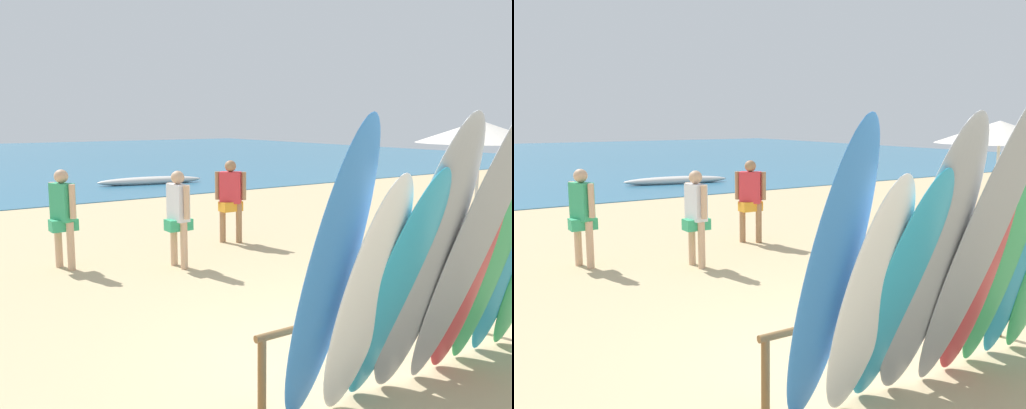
% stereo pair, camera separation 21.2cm
% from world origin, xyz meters
% --- Properties ---
extents(ground, '(60.00, 60.00, 0.00)m').
position_xyz_m(ground, '(0.00, 14.00, 0.00)').
color(ground, tan).
extents(surfboard_rack, '(3.07, 0.07, 0.65)m').
position_xyz_m(surfboard_rack, '(0.00, 0.00, 0.52)').
color(surfboard_rack, brown).
rests_on(surfboard_rack, ground).
extents(surfboard_blue_0, '(0.58, 0.81, 2.37)m').
position_xyz_m(surfboard_blue_0, '(-1.28, -0.54, 1.18)').
color(surfboard_blue_0, '#337AD1').
rests_on(surfboard_blue_0, ground).
extents(surfboard_white_1, '(0.62, 0.75, 1.97)m').
position_xyz_m(surfboard_white_1, '(-0.94, -0.58, 0.98)').
color(surfboard_white_1, white).
rests_on(surfboard_white_1, ground).
extents(surfboard_teal_2, '(0.57, 0.89, 2.00)m').
position_xyz_m(surfboard_teal_2, '(-0.64, -0.59, 1.00)').
color(surfboard_teal_2, '#289EC6').
rests_on(surfboard_teal_2, ground).
extents(surfboard_grey_3, '(0.66, 0.99, 2.39)m').
position_xyz_m(surfboard_grey_3, '(-0.39, -0.65, 1.19)').
color(surfboard_grey_3, '#999EA3').
rests_on(surfboard_grey_3, ground).
extents(surfboard_grey_4, '(0.53, 1.11, 2.67)m').
position_xyz_m(surfboard_grey_4, '(0.02, -0.79, 1.33)').
color(surfboard_grey_4, '#999EA3').
rests_on(surfboard_grey_4, ground).
extents(surfboard_red_5, '(0.54, 0.71, 2.03)m').
position_xyz_m(surfboard_red_5, '(0.35, -0.54, 1.02)').
color(surfboard_red_5, '#D13D42').
rests_on(surfboard_red_5, ground).
extents(surfboard_green_6, '(0.51, 0.80, 2.32)m').
position_xyz_m(surfboard_green_6, '(0.68, -0.57, 1.16)').
color(surfboard_green_6, '#38B266').
rests_on(surfboard_green_6, ground).
extents(surfboard_teal_7, '(0.53, 0.82, 2.32)m').
position_xyz_m(surfboard_teal_7, '(0.99, -0.56, 1.16)').
color(surfboard_teal_7, '#289EC6').
rests_on(surfboard_teal_7, ground).
extents(beachgoer_photographing, '(0.46, 0.42, 1.54)m').
position_xyz_m(beachgoer_photographing, '(1.59, 5.41, 0.89)').
color(beachgoer_photographing, '#9E704C').
rests_on(beachgoer_photographing, ground).
extents(beachgoer_midbeach, '(0.40, 0.56, 1.54)m').
position_xyz_m(beachgoer_midbeach, '(-1.51, 5.28, 0.89)').
color(beachgoer_midbeach, tan).
rests_on(beachgoer_midbeach, ground).
extents(beachgoer_near_rack, '(0.39, 0.57, 1.52)m').
position_xyz_m(beachgoer_near_rack, '(-0.01, 4.36, 0.87)').
color(beachgoer_near_rack, tan).
rests_on(beachgoer_near_rack, ground).
extents(beach_chair_red, '(0.66, 0.85, 0.79)m').
position_xyz_m(beach_chair_red, '(3.29, 2.93, 0.42)').
color(beach_chair_red, '#B7B7BC').
rests_on(beach_chair_red, ground).
extents(beach_chair_blue, '(0.74, 0.85, 0.81)m').
position_xyz_m(beach_chair_blue, '(2.41, 1.76, 0.43)').
color(beach_chair_blue, '#B7B7BC').
rests_on(beach_chair_blue, ground).
extents(beach_chair_striped, '(0.65, 0.74, 0.84)m').
position_xyz_m(beach_chair_striped, '(2.84, 0.65, 0.43)').
color(beach_chair_striped, '#B7B7BC').
rests_on(beach_chair_striped, ground).
extents(beach_umbrella, '(1.84, 1.84, 2.28)m').
position_xyz_m(beach_umbrella, '(3.51, 1.58, 2.11)').
color(beach_umbrella, silver).
rests_on(beach_umbrella, ground).
extents(distant_boat, '(3.71, 1.17, 0.29)m').
position_xyz_m(distant_boat, '(4.17, 14.93, 0.13)').
color(distant_boat, silver).
rests_on(distant_boat, ground).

